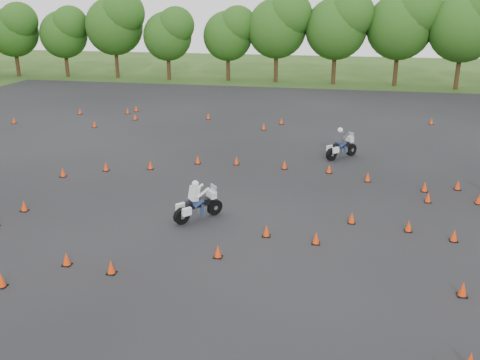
{
  "coord_description": "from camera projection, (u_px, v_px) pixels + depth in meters",
  "views": [
    {
      "loc": [
        4.33,
        -17.42,
        8.65
      ],
      "look_at": [
        0.0,
        4.0,
        1.2
      ],
      "focal_mm": 40.0,
      "sensor_mm": 36.0,
      "label": 1
    }
  ],
  "objects": [
    {
      "name": "rider_white",
      "position": [
        198.0,
        199.0,
        21.76
      ],
      "size": [
        2.04,
        2.19,
        1.77
      ],
      "primitive_type": null,
      "rotation": [
        0.0,
        0.0,
        0.86
      ],
      "color": "silver",
      "rests_on": "ground"
    },
    {
      "name": "ground",
      "position": [
        219.0,
        245.0,
        19.76
      ],
      "size": [
        140.0,
        140.0,
        0.0
      ],
      "primitive_type": "plane",
      "color": "#2D5119",
      "rests_on": "ground"
    },
    {
      "name": "asphalt_pad",
      "position": [
        248.0,
        190.0,
        25.33
      ],
      "size": [
        62.0,
        62.0,
        0.0
      ],
      "primitive_type": "plane",
      "color": "black",
      "rests_on": "ground"
    },
    {
      "name": "treeline",
      "position": [
        340.0,
        43.0,
        50.26
      ],
      "size": [
        87.01,
        32.46,
        11.16
      ],
      "color": "#244D16",
      "rests_on": "ground"
    },
    {
      "name": "rider_grey",
      "position": [
        342.0,
        143.0,
        30.22
      ],
      "size": [
        2.08,
        2.21,
        1.79
      ],
      "primitive_type": null,
      "rotation": [
        0.0,
        0.0,
        0.84
      ],
      "color": "#36373D",
      "rests_on": "ground"
    },
    {
      "name": "traffic_cones",
      "position": [
        242.0,
        185.0,
        25.34
      ],
      "size": [
        36.56,
        32.4,
        0.45
      ],
      "color": "red",
      "rests_on": "asphalt_pad"
    }
  ]
}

